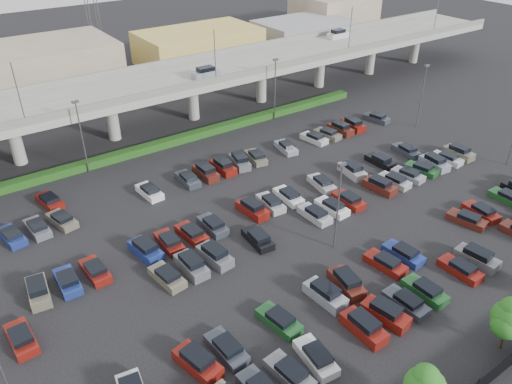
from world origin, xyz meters
The scene contains 8 objects.
ground centered at (0.00, 0.00, 0.00)m, with size 280.00×280.00×0.00m, color black.
overpass centered at (-0.17, 31.99, 6.97)m, with size 150.00×13.00×15.80m.
hedge centered at (0.00, 25.00, 0.55)m, with size 66.00×1.60×1.10m, color #153910.
fence centered at (-0.05, -28.00, 0.90)m, with size 70.00×0.10×2.00m.
tree_row centered at (0.70, -26.53, 3.52)m, with size 65.07×3.66×5.94m.
parked_cars centered at (0.16, -3.69, 0.62)m, with size 62.99×41.64×1.67m.
light_poles centered at (-4.13, 2.00, 6.24)m, with size 66.90×48.38×10.30m.
distant_buildings centered at (12.38, 61.81, 3.74)m, with size 138.00×24.00×9.00m.
Camera 1 is at (-31.80, -38.43, 33.28)m, focal length 35.00 mm.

